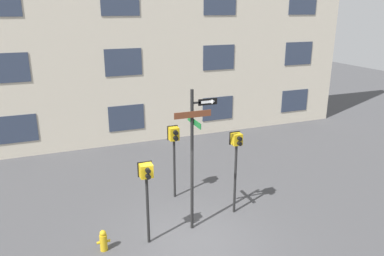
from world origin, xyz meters
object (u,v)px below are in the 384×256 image
(street_sign_pole, at_px, (194,149))
(pedestrian_signal_right, at_px, (236,152))
(fire_hydrant, at_px, (103,241))
(pedestrian_signal_left, at_px, (147,181))
(pedestrian_signal_across, at_px, (174,142))

(street_sign_pole, relative_size, pedestrian_signal_right, 1.57)
(fire_hydrant, bearing_deg, pedestrian_signal_left, -4.20)
(pedestrian_signal_left, distance_m, pedestrian_signal_across, 2.75)
(pedestrian_signal_across, bearing_deg, street_sign_pole, -92.76)
(street_sign_pole, distance_m, pedestrian_signal_left, 1.59)
(pedestrian_signal_left, xyz_separation_m, pedestrian_signal_right, (3.00, 0.59, 0.18))
(fire_hydrant, bearing_deg, pedestrian_signal_right, 6.73)
(pedestrian_signal_right, xyz_separation_m, pedestrian_signal_across, (-1.45, 1.68, -0.05))
(pedestrian_signal_right, height_order, fire_hydrant, pedestrian_signal_right)
(pedestrian_signal_left, height_order, fire_hydrant, pedestrian_signal_left)
(pedestrian_signal_right, distance_m, pedestrian_signal_across, 2.22)
(pedestrian_signal_right, bearing_deg, pedestrian_signal_across, 130.86)
(pedestrian_signal_right, distance_m, fire_hydrant, 4.63)
(pedestrian_signal_right, relative_size, pedestrian_signal_across, 1.05)
(pedestrian_signal_left, bearing_deg, pedestrian_signal_right, 11.15)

